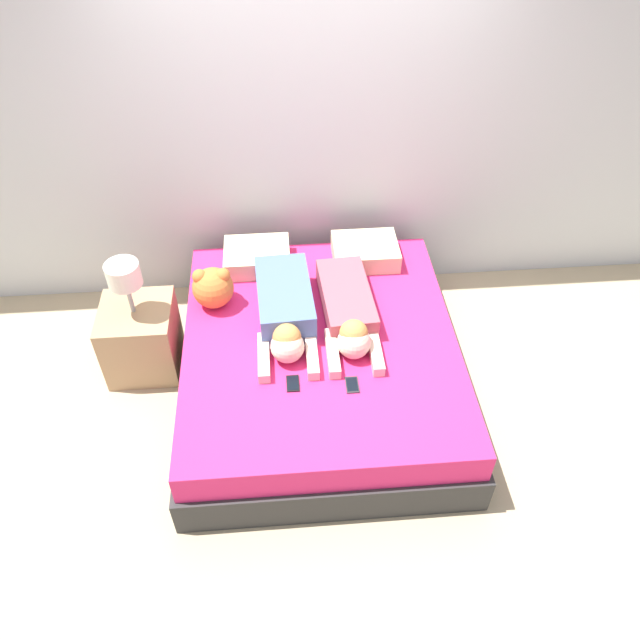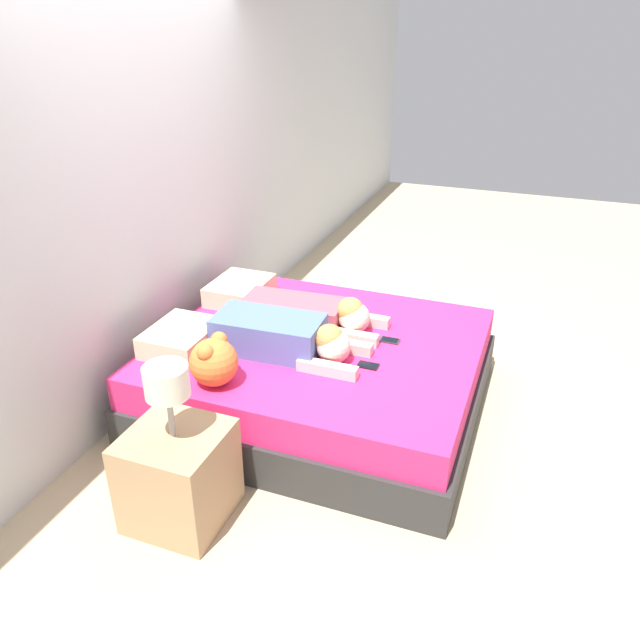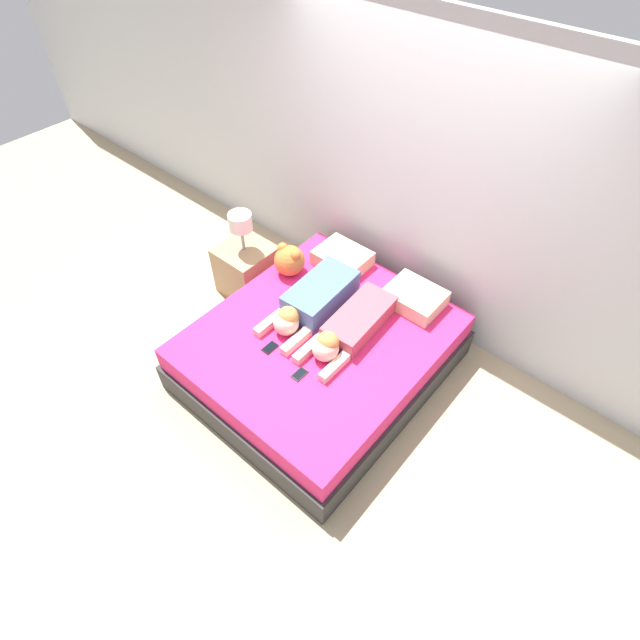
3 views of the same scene
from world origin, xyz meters
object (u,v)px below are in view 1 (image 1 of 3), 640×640
object	(u,v)px
cell_phone_left	(293,383)
cell_phone_right	(352,385)
bed	(320,363)
person_left	(285,311)
person_right	(349,313)
nightstand	(140,335)
pillow_head_right	(365,252)
pillow_head_left	(257,257)
plush_toy	(213,287)

from	to	relation	value
cell_phone_left	cell_phone_right	bearing A→B (deg)	-6.30
bed	cell_phone_left	distance (m)	0.49
person_left	person_right	world-z (taller)	same
bed	nightstand	size ratio (longest dim) A/B	2.25
person_right	cell_phone_right	distance (m)	0.54
nightstand	pillow_head_right	bearing A→B (deg)	16.03
person_right	cell_phone_left	distance (m)	0.63
cell_phone_left	cell_phone_right	distance (m)	0.35
bed	pillow_head_left	distance (m)	0.92
person_right	cell_phone_left	world-z (taller)	person_right
cell_phone_left	plush_toy	xyz separation A→B (m)	(-0.49, 0.76, 0.14)
bed	plush_toy	world-z (taller)	plush_toy
nightstand	plush_toy	bearing A→B (deg)	7.08
bed	person_left	xyz separation A→B (m)	(-0.21, 0.15, 0.36)
bed	pillow_head_left	size ratio (longest dim) A/B	4.38
bed	nightstand	distance (m)	1.25
bed	plush_toy	distance (m)	0.87
bed	nightstand	world-z (taller)	nightstand
cell_phone_right	plush_toy	xyz separation A→B (m)	(-0.84, 0.79, 0.14)
bed	plush_toy	size ratio (longest dim) A/B	7.06
bed	pillow_head_left	xyz separation A→B (m)	(-0.39, 0.77, 0.32)
bed	cell_phone_left	world-z (taller)	cell_phone_left
bed	cell_phone_left	size ratio (longest dim) A/B	16.36
person_left	nightstand	xyz separation A→B (m)	(-1.00, 0.16, -0.30)
plush_toy	cell_phone_right	bearing A→B (deg)	-43.54
plush_toy	nightstand	bearing A→B (deg)	-172.92
pillow_head_left	cell_phone_left	world-z (taller)	pillow_head_left
person_right	plush_toy	size ratio (longest dim) A/B	3.38
cell_phone_left	nightstand	size ratio (longest dim) A/B	0.14
bed	cell_phone_left	bearing A→B (deg)	-116.87
bed	person_right	bearing A→B (deg)	30.68
bed	nightstand	xyz separation A→B (m)	(-1.21, 0.31, 0.05)
pillow_head_right	cell_phone_right	size ratio (longest dim) A/B	3.74
cell_phone_right	plush_toy	distance (m)	1.16
pillow_head_left	pillow_head_right	world-z (taller)	same
bed	cell_phone_right	distance (m)	0.51
pillow_head_left	nightstand	size ratio (longest dim) A/B	0.51
cell_phone_right	pillow_head_left	bearing A→B (deg)	114.71
person_left	nightstand	distance (m)	1.06
cell_phone_left	cell_phone_right	world-z (taller)	same
pillow_head_right	person_left	world-z (taller)	person_left
bed	cell_phone_right	xyz separation A→B (m)	(0.16, -0.42, 0.25)
pillow_head_left	cell_phone_right	world-z (taller)	pillow_head_left
cell_phone_left	plush_toy	bearing A→B (deg)	122.80
cell_phone_right	nightstand	bearing A→B (deg)	151.94
person_left	cell_phone_right	world-z (taller)	person_left
pillow_head_right	cell_phone_right	distance (m)	1.21
person_left	nightstand	world-z (taller)	nightstand
bed	plush_toy	bearing A→B (deg)	150.99
bed	pillow_head_left	bearing A→B (deg)	116.84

